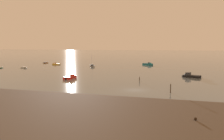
{
  "coord_description": "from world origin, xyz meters",
  "views": [
    {
      "loc": [
        9.18,
        -48.29,
        9.41
      ],
      "look_at": [
        -14.19,
        31.29,
        0.69
      ],
      "focal_mm": 37.93,
      "sensor_mm": 36.0,
      "label": 1
    }
  ],
  "objects_px": {
    "rowboat_moored_1": "(0,68)",
    "motorboat_moored_3": "(189,76)",
    "sailboat_moored_0": "(92,66)",
    "motorboat_moored_1": "(55,64)",
    "motorboat_moored_4": "(71,77)",
    "rowboat_moored_3": "(24,67)",
    "rowboat_moored_0": "(46,63)",
    "motorboat_moored_0": "(149,65)",
    "mooring_post_right": "(171,88)",
    "mooring_post_near": "(139,79)"
  },
  "relations": [
    {
      "from": "sailboat_moored_0",
      "to": "motorboat_moored_4",
      "type": "relative_size",
      "value": 1.05
    },
    {
      "from": "rowboat_moored_1",
      "to": "motorboat_moored_3",
      "type": "bearing_deg",
      "value": 70.16
    },
    {
      "from": "rowboat_moored_3",
      "to": "mooring_post_near",
      "type": "height_order",
      "value": "mooring_post_near"
    },
    {
      "from": "rowboat_moored_1",
      "to": "mooring_post_right",
      "type": "height_order",
      "value": "mooring_post_right"
    },
    {
      "from": "rowboat_moored_0",
      "to": "rowboat_moored_1",
      "type": "height_order",
      "value": "rowboat_moored_0"
    },
    {
      "from": "motorboat_moored_1",
      "to": "motorboat_moored_0",
      "type": "bearing_deg",
      "value": -164.7
    },
    {
      "from": "motorboat_moored_1",
      "to": "rowboat_moored_3",
      "type": "xyz_separation_m",
      "value": [
        -4.27,
        -18.32,
        -0.0
      ]
    },
    {
      "from": "motorboat_moored_1",
      "to": "motorboat_moored_3",
      "type": "bearing_deg",
      "value": 157.37
    },
    {
      "from": "rowboat_moored_0",
      "to": "mooring_post_right",
      "type": "distance_m",
      "value": 91.76
    },
    {
      "from": "motorboat_moored_0",
      "to": "motorboat_moored_1",
      "type": "distance_m",
      "value": 45.32
    },
    {
      "from": "rowboat_moored_0",
      "to": "sailboat_moored_0",
      "type": "distance_m",
      "value": 33.91
    },
    {
      "from": "motorboat_moored_4",
      "to": "rowboat_moored_0",
      "type": "bearing_deg",
      "value": 41.26
    },
    {
      "from": "rowboat_moored_3",
      "to": "motorboat_moored_4",
      "type": "height_order",
      "value": "motorboat_moored_4"
    },
    {
      "from": "rowboat_moored_3",
      "to": "motorboat_moored_3",
      "type": "relative_size",
      "value": 0.8
    },
    {
      "from": "motorboat_moored_3",
      "to": "motorboat_moored_4",
      "type": "bearing_deg",
      "value": 42.78
    },
    {
      "from": "motorboat_moored_0",
      "to": "rowboat_moored_3",
      "type": "relative_size",
      "value": 1.27
    },
    {
      "from": "rowboat_moored_1",
      "to": "motorboat_moored_4",
      "type": "relative_size",
      "value": 0.7
    },
    {
      "from": "rowboat_moored_1",
      "to": "motorboat_moored_3",
      "type": "relative_size",
      "value": 0.64
    },
    {
      "from": "motorboat_moored_4",
      "to": "mooring_post_near",
      "type": "height_order",
      "value": "mooring_post_near"
    },
    {
      "from": "motorboat_moored_1",
      "to": "motorboat_moored_3",
      "type": "xyz_separation_m",
      "value": [
        61.28,
        -29.69,
        0.12
      ]
    },
    {
      "from": "rowboat_moored_0",
      "to": "motorboat_moored_3",
      "type": "bearing_deg",
      "value": 64.73
    },
    {
      "from": "rowboat_moored_1",
      "to": "rowboat_moored_3",
      "type": "xyz_separation_m",
      "value": [
        8.2,
        4.12,
        0.04
      ]
    },
    {
      "from": "sailboat_moored_0",
      "to": "motorboat_moored_3",
      "type": "bearing_deg",
      "value": -158.43
    },
    {
      "from": "rowboat_moored_1",
      "to": "rowboat_moored_0",
      "type": "bearing_deg",
      "value": 161.33
    },
    {
      "from": "mooring_post_near",
      "to": "motorboat_moored_3",
      "type": "bearing_deg",
      "value": 43.12
    },
    {
      "from": "rowboat_moored_1",
      "to": "motorboat_moored_4",
      "type": "bearing_deg",
      "value": 51.35
    },
    {
      "from": "rowboat_moored_0",
      "to": "motorboat_moored_0",
      "type": "relative_size",
      "value": 0.7
    },
    {
      "from": "motorboat_moored_4",
      "to": "rowboat_moored_1",
      "type": "bearing_deg",
      "value": 68.37
    },
    {
      "from": "motorboat_moored_1",
      "to": "mooring_post_near",
      "type": "xyz_separation_m",
      "value": [
        48.57,
        -41.59,
        0.39
      ]
    },
    {
      "from": "sailboat_moored_0",
      "to": "motorboat_moored_3",
      "type": "distance_m",
      "value": 46.99
    },
    {
      "from": "motorboat_moored_3",
      "to": "mooring_post_right",
      "type": "height_order",
      "value": "mooring_post_right"
    },
    {
      "from": "rowboat_moored_0",
      "to": "motorboat_moored_4",
      "type": "distance_m",
      "value": 62.52
    },
    {
      "from": "motorboat_moored_1",
      "to": "rowboat_moored_1",
      "type": "bearing_deg",
      "value": 64.15
    },
    {
      "from": "motorboat_moored_1",
      "to": "rowboat_moored_3",
      "type": "relative_size",
      "value": 0.92
    },
    {
      "from": "motorboat_moored_3",
      "to": "rowboat_moored_3",
      "type": "bearing_deg",
      "value": 13.49
    },
    {
      "from": "rowboat_moored_0",
      "to": "mooring_post_near",
      "type": "relative_size",
      "value": 3.1
    },
    {
      "from": "rowboat_moored_1",
      "to": "motorboat_moored_3",
      "type": "xyz_separation_m",
      "value": [
        73.75,
        -7.25,
        0.17
      ]
    },
    {
      "from": "rowboat_moored_3",
      "to": "mooring_post_right",
      "type": "bearing_deg",
      "value": -2.08
    },
    {
      "from": "rowboat_moored_1",
      "to": "motorboat_moored_4",
      "type": "xyz_separation_m",
      "value": [
        41.24,
        -18.73,
        0.1
      ]
    },
    {
      "from": "mooring_post_near",
      "to": "mooring_post_right",
      "type": "xyz_separation_m",
      "value": [
        8.49,
        -13.13,
        0.28
      ]
    },
    {
      "from": "rowboat_moored_1",
      "to": "rowboat_moored_3",
      "type": "relative_size",
      "value": 0.8
    },
    {
      "from": "motorboat_moored_1",
      "to": "motorboat_moored_4",
      "type": "distance_m",
      "value": 50.22
    },
    {
      "from": "motorboat_moored_0",
      "to": "mooring_post_right",
      "type": "height_order",
      "value": "mooring_post_right"
    },
    {
      "from": "sailboat_moored_0",
      "to": "motorboat_moored_3",
      "type": "height_order",
      "value": "sailboat_moored_0"
    },
    {
      "from": "motorboat_moored_1",
      "to": "rowboat_moored_3",
      "type": "bearing_deg",
      "value": 80.1
    },
    {
      "from": "rowboat_moored_1",
      "to": "motorboat_moored_0",
      "type": "xyz_separation_m",
      "value": [
        56.79,
        31.92,
        0.13
      ]
    },
    {
      "from": "sailboat_moored_0",
      "to": "mooring_post_near",
      "type": "xyz_separation_m",
      "value": [
        27.33,
        -36.49,
        0.35
      ]
    },
    {
      "from": "rowboat_moored_1",
      "to": "motorboat_moored_1",
      "type": "relative_size",
      "value": 0.87
    },
    {
      "from": "rowboat_moored_0",
      "to": "motorboat_moored_3",
      "type": "height_order",
      "value": "motorboat_moored_3"
    },
    {
      "from": "rowboat_moored_0",
      "to": "mooring_post_right",
      "type": "bearing_deg",
      "value": 49.49
    }
  ]
}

